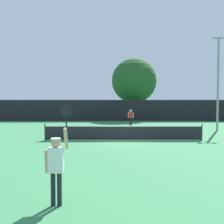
{
  "coord_description": "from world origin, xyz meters",
  "views": [
    {
      "loc": [
        -0.75,
        -18.2,
        2.72
      ],
      "look_at": [
        -0.65,
        5.06,
        1.61
      ],
      "focal_mm": 44.97,
      "sensor_mm": 36.0,
      "label": 1
    }
  ],
  "objects_px": {
    "tennis_ball": "(104,135)",
    "light_pole": "(217,76)",
    "player_receiving": "(129,116)",
    "large_tree": "(133,81)",
    "player_serving": "(55,161)",
    "parked_car_near": "(162,112)"
  },
  "relations": [
    {
      "from": "player_receiving",
      "to": "parked_car_near",
      "type": "xyz_separation_m",
      "value": [
        5.76,
        13.2,
        -0.19
      ]
    },
    {
      "from": "tennis_ball",
      "to": "player_serving",
      "type": "bearing_deg",
      "value": -93.84
    },
    {
      "from": "player_serving",
      "to": "large_tree",
      "type": "xyz_separation_m",
      "value": [
        4.34,
        30.4,
        3.95
      ]
    },
    {
      "from": "player_serving",
      "to": "player_receiving",
      "type": "bearing_deg",
      "value": 81.2
    },
    {
      "from": "large_tree",
      "to": "parked_car_near",
      "type": "bearing_deg",
      "value": 40.99
    },
    {
      "from": "tennis_ball",
      "to": "parked_car_near",
      "type": "relative_size",
      "value": 0.02
    },
    {
      "from": "player_serving",
      "to": "parked_car_near",
      "type": "distance_m",
      "value": 35.67
    },
    {
      "from": "tennis_ball",
      "to": "light_pole",
      "type": "xyz_separation_m",
      "value": [
        9.55,
        3.54,
        4.59
      ]
    },
    {
      "from": "light_pole",
      "to": "parked_car_near",
      "type": "distance_m",
      "value": 17.98
    },
    {
      "from": "player_receiving",
      "to": "large_tree",
      "type": "height_order",
      "value": "large_tree"
    },
    {
      "from": "player_receiving",
      "to": "light_pole",
      "type": "distance_m",
      "value": 9.12
    },
    {
      "from": "player_receiving",
      "to": "tennis_ball",
      "type": "xyz_separation_m",
      "value": [
        -2.4,
        -7.85,
        -0.93
      ]
    },
    {
      "from": "tennis_ball",
      "to": "light_pole",
      "type": "bearing_deg",
      "value": 20.35
    },
    {
      "from": "tennis_ball",
      "to": "parked_car_near",
      "type": "distance_m",
      "value": 22.59
    },
    {
      "from": "light_pole",
      "to": "large_tree",
      "type": "xyz_separation_m",
      "value": [
        -6.11,
        13.41,
        0.47
      ]
    },
    {
      "from": "tennis_ball",
      "to": "parked_car_near",
      "type": "height_order",
      "value": "parked_car_near"
    },
    {
      "from": "light_pole",
      "to": "large_tree",
      "type": "bearing_deg",
      "value": 114.5
    },
    {
      "from": "tennis_ball",
      "to": "large_tree",
      "type": "height_order",
      "value": "large_tree"
    },
    {
      "from": "player_receiving",
      "to": "light_pole",
      "type": "bearing_deg",
      "value": 148.95
    },
    {
      "from": "player_serving",
      "to": "tennis_ball",
      "type": "height_order",
      "value": "player_serving"
    },
    {
      "from": "large_tree",
      "to": "parked_car_near",
      "type": "xyz_separation_m",
      "value": [
        4.72,
        4.1,
        -4.32
      ]
    },
    {
      "from": "large_tree",
      "to": "tennis_ball",
      "type": "bearing_deg",
      "value": -101.47
    }
  ]
}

